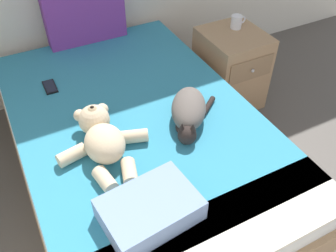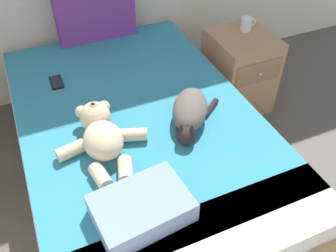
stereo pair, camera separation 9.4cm
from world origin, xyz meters
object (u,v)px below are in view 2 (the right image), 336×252
object	(u,v)px
nightstand	(239,71)
cell_phone	(56,82)
patterned_cushion	(94,3)
cat	(190,112)
mug	(247,24)
throw_pillow	(142,208)
teddy_bear	(101,134)
bed	(139,144)

from	to	relation	value
nightstand	cell_phone	bearing A→B (deg)	175.81
patterned_cushion	cat	size ratio (longest dim) A/B	1.40
mug	throw_pillow	bearing A→B (deg)	-137.67
teddy_bear	cell_phone	size ratio (longest dim) A/B	3.63
bed	throw_pillow	bearing A→B (deg)	-108.01
bed	teddy_bear	xyz separation A→B (m)	(-0.25, -0.17, 0.33)
teddy_bear	mug	xyz separation A→B (m)	(1.26, 0.63, 0.06)
cat	nightstand	world-z (taller)	cat
patterned_cushion	mug	world-z (taller)	patterned_cushion
patterned_cushion	mug	xyz separation A→B (m)	(0.97, -0.49, -0.13)
throw_pillow	cat	bearing A→B (deg)	45.76
bed	mug	distance (m)	1.18
cell_phone	cat	bearing A→B (deg)	-47.70
patterned_cushion	throw_pillow	world-z (taller)	patterned_cushion
patterned_cushion	throw_pillow	bearing A→B (deg)	-98.89
cat	cell_phone	world-z (taller)	cat
patterned_cushion	throw_pillow	size ratio (longest dim) A/B	1.42
cell_phone	throw_pillow	bearing A→B (deg)	-82.34
cat	cell_phone	size ratio (longest dim) A/B	2.72
cat	bed	bearing A→B (deg)	142.57
bed	nightstand	distance (m)	1.03
mug	cat	bearing A→B (deg)	-139.90
teddy_bear	nightstand	world-z (taller)	teddy_bear
patterned_cushion	nightstand	world-z (taller)	patterned_cushion
patterned_cushion	nightstand	distance (m)	1.17
patterned_cushion	cell_phone	distance (m)	0.67
cat	patterned_cushion	bearing A→B (deg)	100.28
mug	teddy_bear	bearing A→B (deg)	-153.45
patterned_cushion	nightstand	bearing A→B (deg)	-31.51
cat	teddy_bear	world-z (taller)	teddy_bear
patterned_cushion	teddy_bear	distance (m)	1.17
throw_pillow	teddy_bear	bearing A→B (deg)	94.38
patterned_cushion	throw_pillow	distance (m)	1.64
bed	teddy_bear	distance (m)	0.45
teddy_bear	mug	distance (m)	1.41
cat	mug	world-z (taller)	mug
nightstand	teddy_bear	bearing A→B (deg)	-155.14
teddy_bear	throw_pillow	xyz separation A→B (m)	(0.04, -0.48, -0.02)
throw_pillow	mug	distance (m)	1.66
bed	throw_pillow	distance (m)	0.75
cat	teddy_bear	bearing A→B (deg)	178.13
throw_pillow	mug	world-z (taller)	mug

